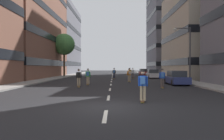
# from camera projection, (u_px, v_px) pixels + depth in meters

# --- Properties ---
(ground_plane) EXTENTS (172.04, 172.04, 0.00)m
(ground_plane) POSITION_uv_depth(u_px,v_px,m) (112.00, 78.00, 39.06)
(ground_plane) COLOR black
(sidewalk_left) EXTENTS (2.52, 78.85, 0.14)m
(sidewalk_left) POSITION_uv_depth(u_px,v_px,m) (64.00, 76.00, 42.73)
(sidewalk_left) COLOR gray
(sidewalk_left) RESTS_ON ground_plane
(sidewalk_right) EXTENTS (2.52, 78.85, 0.14)m
(sidewalk_right) POSITION_uv_depth(u_px,v_px,m) (161.00, 76.00, 42.55)
(sidewalk_right) COLOR gray
(sidewalk_right) RESTS_ON ground_plane
(lane_markings) EXTENTS (0.16, 67.20, 0.01)m
(lane_markings) POSITION_uv_depth(u_px,v_px,m) (112.00, 77.00, 40.89)
(lane_markings) COLOR silver
(lane_markings) RESTS_ON ground_plane
(building_left_far) EXTENTS (16.14, 21.92, 19.31)m
(building_left_far) POSITION_uv_depth(u_px,v_px,m) (47.00, 40.00, 61.84)
(building_left_far) COLOR slate
(building_left_far) RESTS_ON ground_plane
(building_right_mid) EXTENTS (16.14, 17.36, 18.51)m
(building_right_mid) POSITION_uv_depth(u_px,v_px,m) (216.00, 26.00, 38.74)
(building_right_mid) COLOR #B2A893
(building_right_mid) RESTS_ON ground_plane
(building_right_far) EXTENTS (16.14, 16.44, 36.95)m
(building_right_far) POSITION_uv_depth(u_px,v_px,m) (179.00, 9.00, 61.38)
(building_right_far) COLOR slate
(building_right_far) RESTS_ON ground_plane
(parked_car_near) EXTENTS (1.82, 4.40, 1.52)m
(parked_car_near) POSITION_uv_depth(u_px,v_px,m) (143.00, 72.00, 49.80)
(parked_car_near) COLOR maroon
(parked_car_near) RESTS_ON ground_plane
(parked_car_mid) EXTENTS (1.82, 4.40, 1.52)m
(parked_car_mid) POSITION_uv_depth(u_px,v_px,m) (153.00, 74.00, 37.75)
(parked_car_mid) COLOR silver
(parked_car_mid) RESTS_ON ground_plane
(parked_car_far) EXTENTS (1.82, 4.40, 1.52)m
(parked_car_far) POSITION_uv_depth(u_px,v_px,m) (176.00, 78.00, 23.38)
(parked_car_far) COLOR navy
(parked_car_far) RESTS_ON ground_plane
(street_tree_near) EXTENTS (4.25, 4.25, 8.46)m
(street_tree_near) POSITION_uv_depth(u_px,v_px,m) (64.00, 45.00, 42.79)
(street_tree_near) COLOR #4C3823
(street_tree_near) RESTS_ON sidewalk_left
(streetlamp_right) EXTENTS (2.13, 0.30, 6.50)m
(streetlamp_right) POSITION_uv_depth(u_px,v_px,m) (187.00, 48.00, 25.40)
(streetlamp_right) COLOR #3F3F44
(streetlamp_right) RESTS_ON sidewalk_right
(skater_0) EXTENTS (0.57, 0.92, 1.78)m
(skater_0) POSITION_uv_depth(u_px,v_px,m) (129.00, 74.00, 27.67)
(skater_0) COLOR brown
(skater_0) RESTS_ON ground_plane
(skater_1) EXTENTS (0.56, 0.92, 1.78)m
(skater_1) POSITION_uv_depth(u_px,v_px,m) (133.00, 73.00, 36.17)
(skater_1) COLOR brown
(skater_1) RESTS_ON ground_plane
(skater_2) EXTENTS (0.53, 0.90, 1.78)m
(skater_2) POSITION_uv_depth(u_px,v_px,m) (88.00, 75.00, 23.21)
(skater_2) COLOR brown
(skater_2) RESTS_ON ground_plane
(skater_3) EXTENTS (0.54, 0.91, 1.78)m
(skater_3) POSITION_uv_depth(u_px,v_px,m) (162.00, 77.00, 19.61)
(skater_3) COLOR brown
(skater_3) RESTS_ON ground_plane
(skater_4) EXTENTS (0.57, 0.92, 1.78)m
(skater_4) POSITION_uv_depth(u_px,v_px,m) (143.00, 84.00, 11.68)
(skater_4) COLOR brown
(skater_4) RESTS_ON ground_plane
(skater_5) EXTENTS (0.54, 0.91, 1.78)m
(skater_5) POSITION_uv_depth(u_px,v_px,m) (130.00, 72.00, 42.40)
(skater_5) COLOR brown
(skater_5) RESTS_ON ground_plane
(skater_6) EXTENTS (0.55, 0.92, 1.78)m
(skater_6) POSITION_uv_depth(u_px,v_px,m) (79.00, 77.00, 20.61)
(skater_6) COLOR brown
(skater_6) RESTS_ON ground_plane
(skater_7) EXTENTS (0.54, 0.91, 1.78)m
(skater_7) POSITION_uv_depth(u_px,v_px,m) (114.00, 73.00, 35.31)
(skater_7) COLOR brown
(skater_7) RESTS_ON ground_plane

